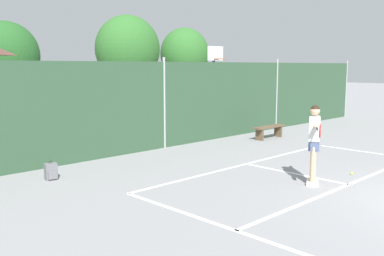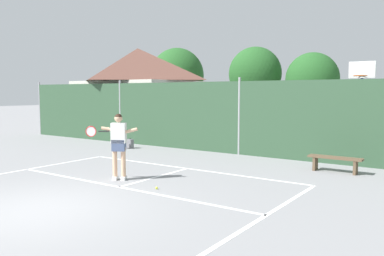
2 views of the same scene
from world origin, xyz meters
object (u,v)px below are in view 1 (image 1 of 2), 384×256
object	(u,v)px
basketball_hoop	(215,76)
courtside_bench	(269,129)
tennis_ball	(352,173)
backpack_grey	(51,172)
tennis_player	(314,138)

from	to	relation	value
basketball_hoop	courtside_bench	world-z (taller)	basketball_hoop
basketball_hoop	tennis_ball	bearing A→B (deg)	-112.67
courtside_bench	backpack_grey	bearing A→B (deg)	178.87
basketball_hoop	backpack_grey	bearing A→B (deg)	-162.87
tennis_ball	backpack_grey	distance (m)	7.50
backpack_grey	courtside_bench	distance (m)	8.77
tennis_player	backpack_grey	xyz separation A→B (m)	(-4.10, 4.72, -0.92)
backpack_grey	courtside_bench	size ratio (longest dim) A/B	0.29
tennis_ball	backpack_grey	bearing A→B (deg)	138.89
tennis_ball	tennis_player	bearing A→B (deg)	172.12
backpack_grey	basketball_hoop	bearing A→B (deg)	17.13
basketball_hoop	courtside_bench	size ratio (longest dim) A/B	2.22
tennis_player	tennis_ball	distance (m)	1.90
tennis_player	tennis_ball	xyz separation A→B (m)	(1.55, -0.21, -1.08)
tennis_ball	courtside_bench	size ratio (longest dim) A/B	0.04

